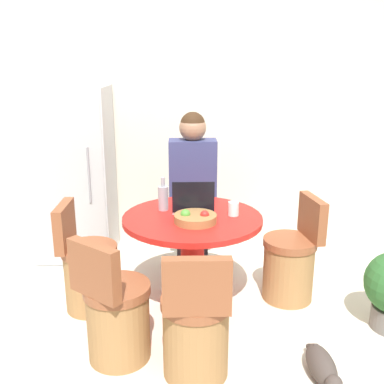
{
  "coord_description": "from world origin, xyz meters",
  "views": [
    {
      "loc": [
        -0.11,
        -2.77,
        1.79
      ],
      "look_at": [
        -0.02,
        0.34,
        0.87
      ],
      "focal_mm": 42.0,
      "sensor_mm": 36.0,
      "label": 1
    }
  ],
  "objects_px": {
    "chair_near_left_corner": "(116,316)",
    "laptop": "(193,205)",
    "bottle": "(163,197)",
    "chair_left_side": "(88,272)",
    "refrigerator": "(74,175)",
    "chair_right_side": "(291,263)",
    "cat": "(322,366)",
    "dining_table": "(192,244)",
    "person_seated": "(193,182)",
    "chair_near_camera": "(196,331)",
    "fruit_bowl": "(195,218)"
  },
  "relations": [
    {
      "from": "chair_near_left_corner",
      "to": "laptop",
      "type": "xyz_separation_m",
      "value": [
        0.49,
        0.7,
        0.49
      ]
    },
    {
      "from": "bottle",
      "to": "laptop",
      "type": "bearing_deg",
      "value": -12.88
    },
    {
      "from": "laptop",
      "to": "chair_left_side",
      "type": "bearing_deg",
      "value": 6.58
    },
    {
      "from": "refrigerator",
      "to": "chair_right_side",
      "type": "xyz_separation_m",
      "value": [
        1.81,
        -0.85,
        -0.5
      ]
    },
    {
      "from": "cat",
      "to": "dining_table",
      "type": "bearing_deg",
      "value": -141.67
    },
    {
      "from": "chair_left_side",
      "to": "bottle",
      "type": "xyz_separation_m",
      "value": [
        0.56,
        0.14,
        0.53
      ]
    },
    {
      "from": "chair_right_side",
      "to": "person_seated",
      "type": "xyz_separation_m",
      "value": [
        -0.74,
        0.61,
        0.49
      ]
    },
    {
      "from": "bottle",
      "to": "chair_near_camera",
      "type": "bearing_deg",
      "value": -77.2
    },
    {
      "from": "laptop",
      "to": "person_seated",
      "type": "bearing_deg",
      "value": -91.32
    },
    {
      "from": "refrigerator",
      "to": "cat",
      "type": "height_order",
      "value": "refrigerator"
    },
    {
      "from": "chair_right_side",
      "to": "bottle",
      "type": "bearing_deg",
      "value": -100.54
    },
    {
      "from": "bottle",
      "to": "fruit_bowl",
      "type": "bearing_deg",
      "value": -50.84
    },
    {
      "from": "chair_left_side",
      "to": "bottle",
      "type": "relative_size",
      "value": 3.27
    },
    {
      "from": "chair_left_side",
      "to": "refrigerator",
      "type": "bearing_deg",
      "value": 17.18
    },
    {
      "from": "refrigerator",
      "to": "bottle",
      "type": "xyz_separation_m",
      "value": [
        0.84,
        -0.81,
        0.03
      ]
    },
    {
      "from": "chair_left_side",
      "to": "chair_right_side",
      "type": "relative_size",
      "value": 1.0
    },
    {
      "from": "chair_left_side",
      "to": "chair_near_camera",
      "type": "bearing_deg",
      "value": -134.74
    },
    {
      "from": "refrigerator",
      "to": "fruit_bowl",
      "type": "xyz_separation_m",
      "value": [
        1.06,
        -1.09,
        -0.04
      ]
    },
    {
      "from": "chair_near_camera",
      "to": "laptop",
      "type": "distance_m",
      "value": 0.99
    },
    {
      "from": "chair_near_camera",
      "to": "fruit_bowl",
      "type": "distance_m",
      "value": 0.79
    },
    {
      "from": "refrigerator",
      "to": "chair_left_side",
      "type": "bearing_deg",
      "value": -73.54
    },
    {
      "from": "person_seated",
      "to": "bottle",
      "type": "bearing_deg",
      "value": 67.86
    },
    {
      "from": "fruit_bowl",
      "to": "chair_left_side",
      "type": "bearing_deg",
      "value": 170.11
    },
    {
      "from": "chair_left_side",
      "to": "person_seated",
      "type": "bearing_deg",
      "value": -47.23
    },
    {
      "from": "bottle",
      "to": "dining_table",
      "type": "bearing_deg",
      "value": -35.25
    },
    {
      "from": "chair_left_side",
      "to": "cat",
      "type": "height_order",
      "value": "chair_left_side"
    },
    {
      "from": "cat",
      "to": "fruit_bowl",
      "type": "bearing_deg",
      "value": -137.5
    },
    {
      "from": "refrigerator",
      "to": "chair_near_left_corner",
      "type": "relative_size",
      "value": 1.94
    },
    {
      "from": "chair_near_camera",
      "to": "cat",
      "type": "height_order",
      "value": "chair_near_camera"
    },
    {
      "from": "refrigerator",
      "to": "person_seated",
      "type": "distance_m",
      "value": 1.1
    },
    {
      "from": "refrigerator",
      "to": "dining_table",
      "type": "height_order",
      "value": "refrigerator"
    },
    {
      "from": "chair_near_left_corner",
      "to": "chair_near_camera",
      "type": "bearing_deg",
      "value": -160.63
    },
    {
      "from": "laptop",
      "to": "bottle",
      "type": "height_order",
      "value": "bottle"
    },
    {
      "from": "chair_near_left_corner",
      "to": "chair_left_side",
      "type": "height_order",
      "value": "same"
    },
    {
      "from": "chair_near_left_corner",
      "to": "cat",
      "type": "bearing_deg",
      "value": -152.09
    },
    {
      "from": "dining_table",
      "to": "laptop",
      "type": "height_order",
      "value": "laptop"
    },
    {
      "from": "dining_table",
      "to": "cat",
      "type": "distance_m",
      "value": 1.18
    },
    {
      "from": "chair_right_side",
      "to": "chair_near_camera",
      "type": "bearing_deg",
      "value": -49.2
    },
    {
      "from": "dining_table",
      "to": "chair_right_side",
      "type": "xyz_separation_m",
      "value": [
        0.76,
        0.11,
        -0.22
      ]
    },
    {
      "from": "chair_right_side",
      "to": "fruit_bowl",
      "type": "distance_m",
      "value": 0.91
    },
    {
      "from": "chair_near_left_corner",
      "to": "fruit_bowl",
      "type": "xyz_separation_m",
      "value": [
        0.5,
        0.47,
        0.46
      ]
    },
    {
      "from": "chair_near_left_corner",
      "to": "fruit_bowl",
      "type": "height_order",
      "value": "same"
    },
    {
      "from": "chair_left_side",
      "to": "laptop",
      "type": "relative_size",
      "value": 2.7
    },
    {
      "from": "dining_table",
      "to": "person_seated",
      "type": "distance_m",
      "value": 0.77
    },
    {
      "from": "person_seated",
      "to": "chair_left_side",
      "type": "bearing_deg",
      "value": 42.05
    },
    {
      "from": "refrigerator",
      "to": "person_seated",
      "type": "height_order",
      "value": "refrigerator"
    },
    {
      "from": "chair_near_left_corner",
      "to": "fruit_bowl",
      "type": "bearing_deg",
      "value": -97.57
    },
    {
      "from": "chair_near_left_corner",
      "to": "chair_right_side",
      "type": "bearing_deg",
      "value": -111.43
    },
    {
      "from": "dining_table",
      "to": "person_seated",
      "type": "xyz_separation_m",
      "value": [
        0.02,
        0.72,
        0.27
      ]
    },
    {
      "from": "fruit_bowl",
      "to": "bottle",
      "type": "xyz_separation_m",
      "value": [
        -0.22,
        0.28,
        0.07
      ]
    }
  ]
}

